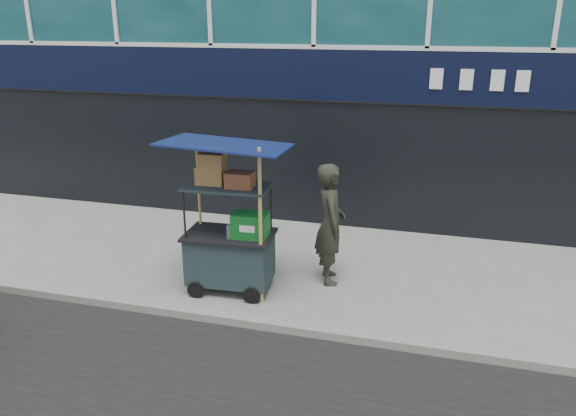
% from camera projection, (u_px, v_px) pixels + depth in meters
% --- Properties ---
extents(ground, '(80.00, 80.00, 0.00)m').
position_uv_depth(ground, '(247.00, 317.00, 7.71)').
color(ground, slate).
rests_on(ground, ground).
extents(curb, '(80.00, 0.18, 0.12)m').
position_uv_depth(curb, '(242.00, 321.00, 7.51)').
color(curb, gray).
rests_on(curb, ground).
extents(vendor_cart, '(1.79, 1.31, 2.33)m').
position_uv_depth(vendor_cart, '(230.00, 239.00, 8.25)').
color(vendor_cart, black).
rests_on(vendor_cart, ground).
extents(vendor_man, '(0.65, 0.79, 1.88)m').
position_uv_depth(vendor_man, '(330.00, 224.00, 8.51)').
color(vendor_man, '#26291E').
rests_on(vendor_man, ground).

